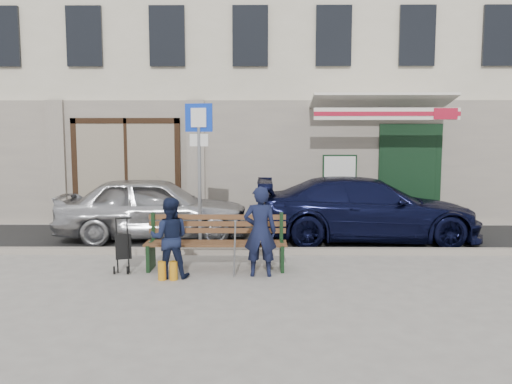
{
  "coord_description": "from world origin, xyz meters",
  "views": [
    {
      "loc": [
        0.26,
        -7.96,
        2.22
      ],
      "look_at": [
        0.17,
        1.6,
        1.2
      ],
      "focal_mm": 35.0,
      "sensor_mm": 36.0,
      "label": 1
    }
  ],
  "objects_px": {
    "car_navy": "(367,209)",
    "stroller": "(123,248)",
    "woman": "(170,238)",
    "car_silver": "(154,207)",
    "parking_sign": "(199,152)",
    "bench": "(214,243)",
    "man": "(260,231)"
  },
  "relations": [
    {
      "from": "car_navy",
      "to": "stroller",
      "type": "height_order",
      "value": "car_navy"
    },
    {
      "from": "car_navy",
      "to": "woman",
      "type": "distance_m",
      "value": 4.8
    },
    {
      "from": "car_silver",
      "to": "parking_sign",
      "type": "height_order",
      "value": "parking_sign"
    },
    {
      "from": "parking_sign",
      "to": "bench",
      "type": "distance_m",
      "value": 2.01
    },
    {
      "from": "car_silver",
      "to": "man",
      "type": "height_order",
      "value": "man"
    },
    {
      "from": "parking_sign",
      "to": "stroller",
      "type": "bearing_deg",
      "value": -118.31
    },
    {
      "from": "bench",
      "to": "stroller",
      "type": "bearing_deg",
      "value": -173.85
    },
    {
      "from": "car_navy",
      "to": "parking_sign",
      "type": "distance_m",
      "value": 3.91
    },
    {
      "from": "car_navy",
      "to": "man",
      "type": "distance_m",
      "value": 3.69
    },
    {
      "from": "parking_sign",
      "to": "bench",
      "type": "height_order",
      "value": "parking_sign"
    },
    {
      "from": "car_navy",
      "to": "man",
      "type": "xyz_separation_m",
      "value": [
        -2.33,
        -2.86,
        0.04
      ]
    },
    {
      "from": "stroller",
      "to": "car_silver",
      "type": "bearing_deg",
      "value": 72.99
    },
    {
      "from": "man",
      "to": "parking_sign",
      "type": "bearing_deg",
      "value": -55.42
    },
    {
      "from": "bench",
      "to": "car_navy",
      "type": "bearing_deg",
      "value": 37.95
    },
    {
      "from": "bench",
      "to": "car_silver",
      "type": "bearing_deg",
      "value": 121.23
    },
    {
      "from": "woman",
      "to": "man",
      "type": "bearing_deg",
      "value": -179.19
    },
    {
      "from": "car_navy",
      "to": "parking_sign",
      "type": "height_order",
      "value": "parking_sign"
    },
    {
      "from": "parking_sign",
      "to": "bench",
      "type": "bearing_deg",
      "value": -63.59
    },
    {
      "from": "woman",
      "to": "stroller",
      "type": "bearing_deg",
      "value": -25.42
    },
    {
      "from": "car_silver",
      "to": "bench",
      "type": "relative_size",
      "value": 1.73
    },
    {
      "from": "car_silver",
      "to": "man",
      "type": "bearing_deg",
      "value": -146.69
    },
    {
      "from": "parking_sign",
      "to": "man",
      "type": "relative_size",
      "value": 1.97
    },
    {
      "from": "car_silver",
      "to": "car_navy",
      "type": "height_order",
      "value": "car_silver"
    },
    {
      "from": "woman",
      "to": "stroller",
      "type": "relative_size",
      "value": 1.44
    },
    {
      "from": "car_silver",
      "to": "stroller",
      "type": "relative_size",
      "value": 4.63
    },
    {
      "from": "bench",
      "to": "man",
      "type": "distance_m",
      "value": 0.94
    },
    {
      "from": "man",
      "to": "stroller",
      "type": "distance_m",
      "value": 2.34
    },
    {
      "from": "parking_sign",
      "to": "car_navy",
      "type": "bearing_deg",
      "value": 28.07
    },
    {
      "from": "stroller",
      "to": "bench",
      "type": "bearing_deg",
      "value": -11.83
    },
    {
      "from": "car_navy",
      "to": "parking_sign",
      "type": "xyz_separation_m",
      "value": [
        -3.51,
        -1.17,
        1.27
      ]
    },
    {
      "from": "bench",
      "to": "man",
      "type": "bearing_deg",
      "value": -27.92
    },
    {
      "from": "man",
      "to": "woman",
      "type": "distance_m",
      "value": 1.46
    }
  ]
}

